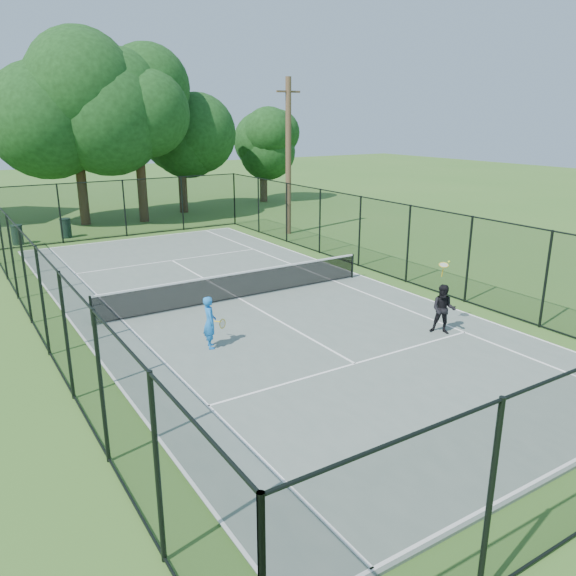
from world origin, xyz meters
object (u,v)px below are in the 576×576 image
utility_pole (288,157)px  player_blue (210,322)px  player_black (443,309)px  trash_bin_right (66,228)px  trash_bin_left (17,235)px  tennis_net (239,284)px

utility_pole → player_blue: size_ratio=5.55×
player_blue → player_black: 6.72m
trash_bin_right → player_black: bearing=-72.8°
utility_pole → player_blue: 16.53m
trash_bin_right → utility_pole: size_ratio=0.13×
trash_bin_left → utility_pole: (12.95, -4.89, 3.61)m
trash_bin_left → utility_pole: size_ratio=0.12×
player_blue → player_black: (6.17, -2.65, 0.01)m
trash_bin_right → player_black: (6.31, -20.38, 0.28)m
tennis_net → utility_pole: size_ratio=1.24×
tennis_net → utility_pole: 12.38m
trash_bin_left → trash_bin_right: bearing=9.9°
utility_pole → player_black: 16.00m
tennis_net → trash_bin_left: size_ratio=10.25×
player_black → player_blue: bearing=156.7°
trash_bin_right → tennis_net: bearing=-78.9°
trash_bin_right → player_blue: player_blue is taller
tennis_net → trash_bin_left: tennis_net is taller
tennis_net → player_blue: 4.34m
utility_pole → tennis_net: bearing=-130.6°
trash_bin_right → player_blue: size_ratio=0.71×
utility_pole → trash_bin_right: bearing=153.2°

